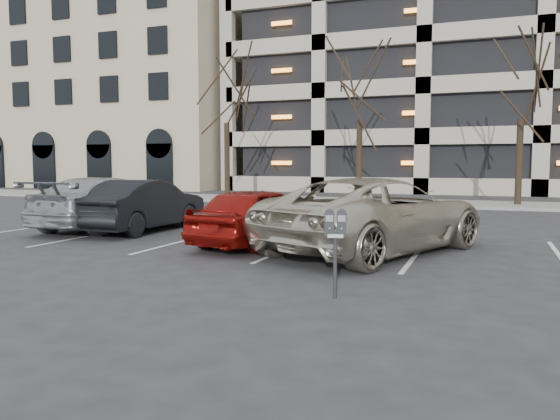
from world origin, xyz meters
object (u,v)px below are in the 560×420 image
tree_c (523,65)px  car_dark (143,205)px  tree_b (360,70)px  car_silver (109,203)px  car_red (258,216)px  tree_a (226,76)px  suv_silver (376,215)px  parking_meter (335,231)px

tree_c → car_dark: bearing=-128.9°
tree_b → car_silver: tree_b is taller
car_red → car_silver: car_silver is taller
tree_a → car_red: bearing=-61.0°
tree_b → car_silver: size_ratio=1.67×
tree_c → suv_silver: size_ratio=1.31×
tree_c → car_silver: tree_c is taller
car_dark → suv_silver: bearing=170.0°
tree_c → car_silver: bearing=-132.4°
car_red → car_dark: 4.26m
car_dark → car_silver: car_silver is taller
car_silver → tree_c: bearing=-132.6°
car_red → car_dark: (-4.07, 1.27, 0.04)m
tree_a → tree_c: size_ratio=1.05×
tree_b → tree_a: bearing=180.0°
parking_meter → car_red: 5.20m
car_dark → car_red: bearing=163.1°
tree_a → tree_b: (7.00, 0.00, -0.11)m
parking_meter → car_silver: 10.06m
tree_b → car_red: size_ratio=2.14×
parking_meter → suv_silver: bearing=78.0°
tree_a → car_red: tree_a is taller
tree_c → parking_meter: bearing=-100.0°
parking_meter → car_red: car_red is taller
car_red → tree_b: bearing=-78.1°
tree_b → car_dark: size_ratio=1.97×
tree_a → tree_c: (14.00, 0.00, -0.33)m
parking_meter → car_red: size_ratio=0.31×
tree_a → parking_meter: 21.90m
tree_a → suv_silver: size_ratio=1.38×
car_silver → tree_b: bearing=-110.0°
tree_c → parking_meter: tree_c is taller
car_red → car_silver: 5.52m
car_red → tree_c: bearing=-105.1°
tree_c → car_red: size_ratio=2.07×
suv_silver → car_silver: size_ratio=1.23×
car_red → car_dark: size_ratio=0.92×
tree_c → car_dark: 17.25m
car_silver → tree_a: bearing=-79.3°
suv_silver → car_dark: suv_silver is taller
tree_a → suv_silver: (10.54, -14.03, -5.57)m
parking_meter → car_dark: (-7.07, 5.51, -0.23)m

